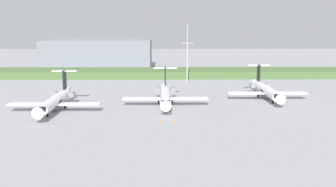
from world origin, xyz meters
TOP-DOWN VIEW (x-y plane):
  - ground_plane at (0.00, 30.00)m, footprint 500.00×500.00m
  - grass_berm at (0.00, 74.50)m, footprint 320.00×20.00m
  - regional_jet_nearest at (-28.47, 4.60)m, footprint 22.81×31.00m
  - regional_jet_second at (-0.70, 12.33)m, footprint 22.81×31.00m
  - regional_jet_third at (28.87, 21.31)m, footprint 22.81×31.00m
  - antenna_mast at (7.58, 54.84)m, footprint 4.40×0.50m
  - distant_hangar at (-33.69, 111.35)m, footprint 52.50×29.76m
  - safety_cone_front_marker at (-4.70, -10.20)m, footprint 0.44×0.44m
  - safety_cone_mid_marker at (-1.51, -9.77)m, footprint 0.44×0.44m
  - safety_cone_rear_marker at (1.10, -10.44)m, footprint 0.44×0.44m

SIDE VIEW (x-z plane):
  - ground_plane at x=0.00m, z-range 0.00..0.00m
  - safety_cone_front_marker at x=-4.70m, z-range 0.00..0.55m
  - safety_cone_mid_marker at x=-1.51m, z-range 0.00..0.55m
  - safety_cone_rear_marker at x=1.10m, z-range 0.00..0.55m
  - grass_berm at x=0.00m, z-range 0.00..2.96m
  - regional_jet_nearest at x=-28.47m, z-range -1.96..7.04m
  - regional_jet_second at x=-0.70m, z-range -1.96..7.04m
  - regional_jet_third at x=28.87m, z-range -1.96..7.04m
  - distant_hangar at x=-33.69m, z-range 0.00..13.92m
  - antenna_mast at x=7.58m, z-range -1.90..20.60m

